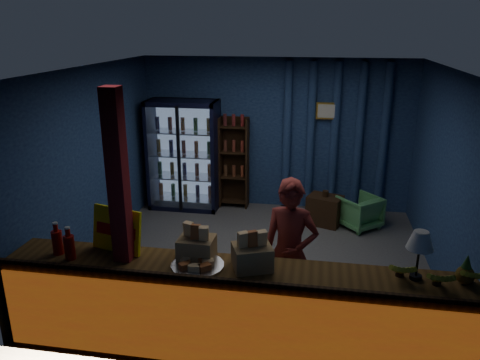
# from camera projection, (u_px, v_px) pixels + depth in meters

# --- Properties ---
(ground) EXTENTS (4.60, 4.60, 0.00)m
(ground) POSITION_uv_depth(u_px,v_px,m) (258.00, 262.00, 6.42)
(ground) COLOR #515154
(ground) RESTS_ON ground
(room_walls) EXTENTS (4.60, 4.60, 4.60)m
(room_walls) POSITION_uv_depth(u_px,v_px,m) (259.00, 152.00, 5.93)
(room_walls) COLOR navy
(room_walls) RESTS_ON ground
(counter) EXTENTS (4.40, 0.57, 0.99)m
(counter) POSITION_uv_depth(u_px,v_px,m) (232.00, 312.00, 4.49)
(counter) COLOR brown
(counter) RESTS_ON ground
(support_post) EXTENTS (0.16, 0.16, 2.60)m
(support_post) POSITION_uv_depth(u_px,v_px,m) (122.00, 225.00, 4.40)
(support_post) COLOR maroon
(support_post) RESTS_ON ground
(beverage_cooler) EXTENTS (1.20, 0.62, 1.90)m
(beverage_cooler) POSITION_uv_depth(u_px,v_px,m) (185.00, 155.00, 8.17)
(beverage_cooler) COLOR black
(beverage_cooler) RESTS_ON ground
(bottle_shelf) EXTENTS (0.50, 0.28, 1.60)m
(bottle_shelf) POSITION_uv_depth(u_px,v_px,m) (234.00, 163.00, 8.21)
(bottle_shelf) COLOR #351F11
(bottle_shelf) RESTS_ON ground
(curtain_folds) EXTENTS (1.74, 0.14, 2.50)m
(curtain_folds) POSITION_uv_depth(u_px,v_px,m) (335.00, 137.00, 7.85)
(curtain_folds) COLOR navy
(curtain_folds) RESTS_ON room_walls
(framed_picture) EXTENTS (0.36, 0.04, 0.28)m
(framed_picture) POSITION_uv_depth(u_px,v_px,m) (327.00, 111.00, 7.69)
(framed_picture) COLOR gold
(framed_picture) RESTS_ON room_walls
(shopkeeper) EXTENTS (0.63, 0.46, 1.62)m
(shopkeeper) POSITION_uv_depth(u_px,v_px,m) (290.00, 253.00, 4.92)
(shopkeeper) COLOR maroon
(shopkeeper) RESTS_ON ground
(green_chair) EXTENTS (0.80, 0.81, 0.53)m
(green_chair) POSITION_uv_depth(u_px,v_px,m) (359.00, 212.00, 7.46)
(green_chair) COLOR #54A85E
(green_chair) RESTS_ON ground
(side_table) EXTENTS (0.62, 0.53, 0.57)m
(side_table) POSITION_uv_depth(u_px,v_px,m) (325.00, 210.00, 7.58)
(side_table) COLOR #351F11
(side_table) RESTS_ON ground
(yellow_sign) EXTENTS (0.57, 0.25, 0.45)m
(yellow_sign) POSITION_uv_depth(u_px,v_px,m) (117.00, 230.00, 4.61)
(yellow_sign) COLOR #FFF90D
(yellow_sign) RESTS_ON counter
(soda_bottles) EXTENTS (0.27, 0.18, 0.33)m
(soda_bottles) POSITION_uv_depth(u_px,v_px,m) (63.00, 244.00, 4.52)
(soda_bottles) COLOR #B3130B
(soda_bottles) RESTS_ON counter
(snack_box_left) EXTENTS (0.43, 0.39, 0.37)m
(snack_box_left) POSITION_uv_depth(u_px,v_px,m) (252.00, 255.00, 4.30)
(snack_box_left) COLOR #AB8252
(snack_box_left) RESTS_ON counter
(snack_box_centre) EXTENTS (0.34, 0.29, 0.36)m
(snack_box_centre) POSITION_uv_depth(u_px,v_px,m) (197.00, 247.00, 4.48)
(snack_box_centre) COLOR #AB8252
(snack_box_centre) RESTS_ON counter
(pastry_tray) EXTENTS (0.50, 0.50, 0.08)m
(pastry_tray) POSITION_uv_depth(u_px,v_px,m) (198.00, 264.00, 4.35)
(pastry_tray) COLOR silver
(pastry_tray) RESTS_ON counter
(banana_bunches) EXTENTS (1.14, 0.32, 0.18)m
(banana_bunches) POSITION_uv_depth(u_px,v_px,m) (455.00, 276.00, 4.02)
(banana_bunches) COLOR gold
(banana_bunches) RESTS_ON counter
(table_lamp) EXTENTS (0.24, 0.24, 0.46)m
(table_lamp) POSITION_uv_depth(u_px,v_px,m) (420.00, 242.00, 4.04)
(table_lamp) COLOR black
(table_lamp) RESTS_ON counter
(pineapple) EXTENTS (0.16, 0.16, 0.27)m
(pineapple) POSITION_uv_depth(u_px,v_px,m) (465.00, 272.00, 4.04)
(pineapple) COLOR brown
(pineapple) RESTS_ON counter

